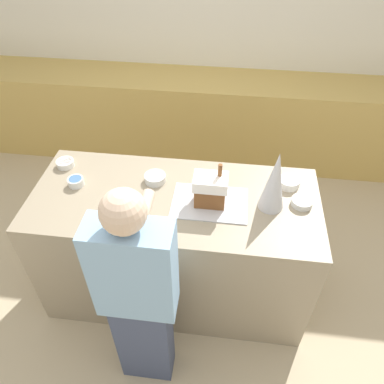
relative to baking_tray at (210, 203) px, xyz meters
The scene contains 13 objects.
ground_plane 0.98m from the baking_tray, behind, with size 12.00×12.00×0.00m, color #C6B28E.
wall_back 2.19m from the baking_tray, 96.00° to the left, with size 8.00×0.05×2.60m.
back_cabinet_block 1.91m from the baking_tray, 97.06° to the left, with size 6.00×0.60×0.89m.
kitchen_island 0.53m from the baking_tray, behind, with size 1.82×0.80×0.95m.
baking_tray is the anchor object (origin of this frame).
gingerbread_house 0.11m from the baking_tray, 24.22° to the left, with size 0.20×0.14×0.28m.
decorative_tree 0.42m from the baking_tray, ahead, with size 0.15×0.15×0.40m.
candy_bowl_front_corner 0.41m from the baking_tray, 156.01° to the left, with size 0.14×0.14×0.05m.
candy_bowl_far_left 1.05m from the baking_tray, 166.34° to the left, with size 0.12×0.12×0.04m.
candy_bowl_behind_tray 0.88m from the baking_tray, behind, with size 0.10×0.10×0.05m.
candy_bowl_beside_tree 0.56m from the baking_tray, ahead, with size 0.13×0.13×0.04m.
candy_bowl_far_right 0.54m from the baking_tray, 24.91° to the left, with size 0.14×0.14×0.05m.
person 0.71m from the baking_tray, 117.16° to the right, with size 0.41×0.51×1.56m.
Camera 1 is at (0.32, -1.68, 2.55)m, focal length 35.00 mm.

